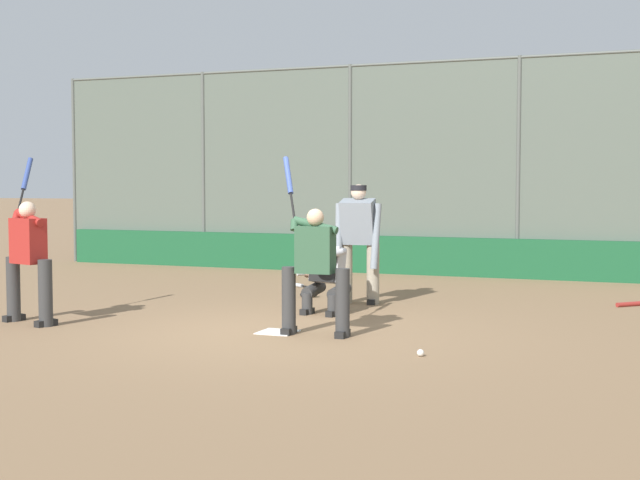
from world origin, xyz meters
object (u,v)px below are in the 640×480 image
object	(u,v)px
spare_bat_third_base_side	(635,304)
baseball_loose	(420,353)
umpire_home	(359,240)
spare_bat_by_padding	(296,285)
spare_bat_near_backstop	(312,273)
batter_on_deck	(28,257)
batter_at_plate	(315,267)
catcher_behind_plate	(325,271)
fielding_glove_on_dirt	(309,294)

from	to	relation	value
spare_bat_third_base_side	baseball_loose	xyz separation A→B (m)	(1.91, 4.81, 0.00)
umpire_home	spare_bat_by_padding	size ratio (longest dim) A/B	2.37
spare_bat_near_backstop	batter_on_deck	bearing A→B (deg)	33.13
batter_at_plate	spare_bat_near_backstop	distance (m)	6.98
batter_at_plate	umpire_home	bearing A→B (deg)	-84.01
batter_at_plate	baseball_loose	bearing A→B (deg)	149.86
catcher_behind_plate	umpire_home	world-z (taller)	umpire_home
catcher_behind_plate	spare_bat_near_backstop	bearing A→B (deg)	-59.99
umpire_home	spare_bat_by_padding	distance (m)	2.56
spare_bat_near_backstop	baseball_loose	size ratio (longest dim) A/B	8.97
batter_at_plate	baseball_loose	size ratio (longest dim) A/B	28.42
batter_on_deck	spare_bat_by_padding	xyz separation A→B (m)	(-1.58, -4.95, -0.81)
spare_bat_near_backstop	umpire_home	bearing A→B (deg)	73.23
fielding_glove_on_dirt	spare_bat_by_padding	bearing A→B (deg)	-59.16
catcher_behind_plate	fielding_glove_on_dirt	size ratio (longest dim) A/B	4.21
catcher_behind_plate	spare_bat_third_base_side	world-z (taller)	catcher_behind_plate
batter_at_plate	spare_bat_near_backstop	xyz separation A→B (m)	(2.63, -6.42, -0.78)
batter_at_plate	umpire_home	distance (m)	2.82
spare_bat_by_padding	fielding_glove_on_dirt	size ratio (longest dim) A/B	2.74
umpire_home	catcher_behind_plate	bearing A→B (deg)	81.79
batter_at_plate	catcher_behind_plate	distance (m)	1.76
spare_bat_third_base_side	baseball_loose	world-z (taller)	baseball_loose
catcher_behind_plate	spare_bat_near_backstop	size ratio (longest dim) A/B	1.72
batter_at_plate	spare_bat_by_padding	distance (m)	5.00
spare_bat_third_base_side	baseball_loose	size ratio (longest dim) A/B	9.15
batter_on_deck	fielding_glove_on_dirt	world-z (taller)	batter_on_deck
umpire_home	batter_on_deck	xyz separation A→B (m)	(3.28, 3.27, -0.11)
spare_bat_third_base_side	fielding_glove_on_dirt	world-z (taller)	fielding_glove_on_dirt
spare_bat_near_backstop	spare_bat_by_padding	distance (m)	2.03
batter_on_deck	spare_bat_by_padding	size ratio (longest dim) A/B	2.85
catcher_behind_plate	spare_bat_near_backstop	distance (m)	5.24
batter_at_plate	catcher_behind_plate	world-z (taller)	batter_at_plate
batter_at_plate	batter_on_deck	distance (m)	3.73
fielding_glove_on_dirt	umpire_home	bearing A→B (deg)	155.05
catcher_behind_plate	umpire_home	xyz separation A→B (m)	(-0.10, -1.11, 0.36)
umpire_home	spare_bat_third_base_side	size ratio (longest dim) A/B	2.60
catcher_behind_plate	fielding_glove_on_dirt	bearing A→B (deg)	-54.66
spare_bat_near_backstop	catcher_behind_plate	bearing A→B (deg)	65.93
umpire_home	batter_on_deck	world-z (taller)	batter_on_deck
spare_bat_by_padding	batter_at_plate	bearing A→B (deg)	147.35
spare_bat_third_base_side	catcher_behind_plate	bearing A→B (deg)	-13.75
umpire_home	spare_bat_third_base_side	distance (m)	4.11
catcher_behind_plate	fielding_glove_on_dirt	distance (m)	1.88
fielding_glove_on_dirt	baseball_loose	bearing A→B (deg)	125.59
catcher_behind_plate	baseball_loose	world-z (taller)	catcher_behind_plate
umpire_home	batter_on_deck	size ratio (longest dim) A/B	0.83
batter_on_deck	fielding_glove_on_dirt	xyz separation A→B (m)	(-2.30, -3.73, -0.80)
catcher_behind_plate	umpire_home	distance (m)	1.17
umpire_home	spare_bat_third_base_side	bearing A→B (deg)	-165.07
catcher_behind_plate	spare_bat_third_base_side	xyz separation A→B (m)	(-3.90, -2.36, -0.56)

